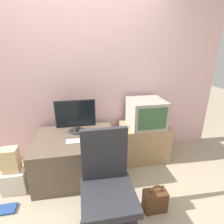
% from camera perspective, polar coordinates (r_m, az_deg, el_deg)
% --- Properties ---
extents(ground_plane, '(12.00, 12.00, 0.00)m').
position_cam_1_polar(ground_plane, '(2.08, -7.68, -32.38)').
color(ground_plane, tan).
extents(wall_back, '(4.40, 0.05, 2.60)m').
position_cam_1_polar(wall_back, '(2.62, -10.78, 12.27)').
color(wall_back, beige).
rests_on(wall_back, ground_plane).
extents(desk, '(1.04, 0.82, 0.55)m').
position_cam_1_polar(desk, '(2.48, -11.63, -13.74)').
color(desk, brown).
rests_on(desk, ground_plane).
extents(side_stand, '(0.69, 0.51, 0.56)m').
position_cam_1_polar(side_stand, '(2.80, 10.18, -9.30)').
color(side_stand, '#A37F56').
rests_on(side_stand, ground_plane).
extents(main_monitor, '(0.54, 0.22, 0.45)m').
position_cam_1_polar(main_monitor, '(2.40, -11.81, -1.50)').
color(main_monitor, '#2D2D2D').
rests_on(main_monitor, desk).
extents(keyboard, '(0.32, 0.11, 0.01)m').
position_cam_1_polar(keyboard, '(2.24, -10.64, -9.26)').
color(keyboard, silver).
rests_on(keyboard, desk).
extents(mouse, '(0.06, 0.03, 0.03)m').
position_cam_1_polar(mouse, '(2.24, -4.44, -8.66)').
color(mouse, '#4C4C51').
rests_on(mouse, desk).
extents(crt_tv, '(0.49, 0.49, 0.39)m').
position_cam_1_polar(crt_tv, '(2.58, 11.05, -0.29)').
color(crt_tv, gray).
rests_on(crt_tv, side_stand).
extents(office_chair, '(0.58, 0.58, 0.97)m').
position_cam_1_polar(office_chair, '(1.79, -1.60, -24.58)').
color(office_chair, '#333333').
rests_on(office_chair, ground_plane).
extents(cardboard_box_lower, '(0.27, 0.24, 0.28)m').
position_cam_1_polar(cardboard_box_lower, '(2.56, -29.10, -18.82)').
color(cardboard_box_lower, beige).
rests_on(cardboard_box_lower, ground_plane).
extents(cardboard_box_upper, '(0.19, 0.15, 0.30)m').
position_cam_1_polar(cardboard_box_upper, '(2.40, -30.29, -13.40)').
color(cardboard_box_upper, '#D1B27F').
rests_on(cardboard_box_upper, cardboard_box_lower).
extents(handbag, '(0.24, 0.14, 0.33)m').
position_cam_1_polar(handbag, '(2.13, 13.79, -26.23)').
color(handbag, '#4C2D19').
rests_on(handbag, ground_plane).
extents(book, '(0.18, 0.14, 0.02)m').
position_cam_1_polar(book, '(2.44, -31.12, -25.55)').
color(book, navy).
rests_on(book, ground_plane).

